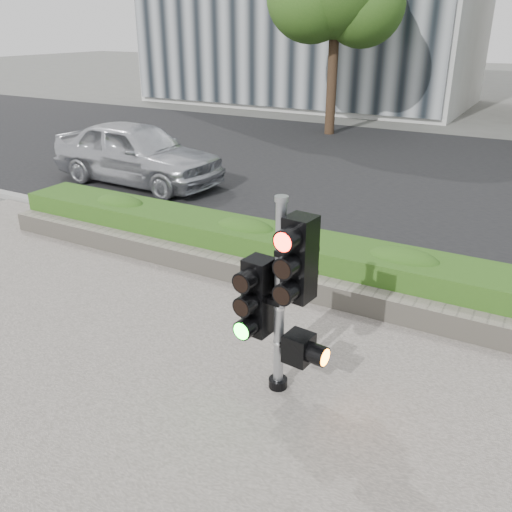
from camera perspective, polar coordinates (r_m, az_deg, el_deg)
name	(u,v)px	position (r m, az deg, el deg)	size (l,w,h in m)	color
ground	(226,355)	(6.99, -3.16, -10.38)	(120.00, 120.00, 0.00)	#51514C
sidewalk	(78,491)	(5.53, -18.24, -22.43)	(16.00, 11.00, 0.03)	#9E9389
road	(420,176)	(15.69, 16.84, 8.08)	(60.00, 13.00, 0.02)	black
curb	(323,263)	(9.43, 7.05, -0.70)	(60.00, 0.25, 0.12)	gray
stone_wall	(292,283)	(8.33, 3.78, -2.88)	(12.00, 0.32, 0.34)	gray
hedge	(309,258)	(8.80, 5.64, -0.24)	(12.00, 1.00, 0.68)	#568E2B
traffic_signal	(284,288)	(5.75, 2.96, -3.41)	(0.81, 0.61, 2.28)	black
car_silver	(137,153)	(14.44, -12.43, 10.57)	(1.88, 4.68, 1.59)	#BABCC2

